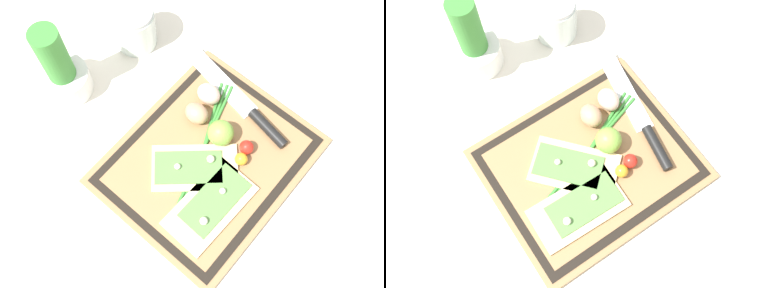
# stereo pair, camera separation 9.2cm
# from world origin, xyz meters

# --- Properties ---
(ground_plane) EXTENTS (6.00, 6.00, 0.00)m
(ground_plane) POSITION_xyz_m (0.00, 0.00, 0.00)
(ground_plane) COLOR silver
(cutting_board) EXTENTS (0.41, 0.34, 0.02)m
(cutting_board) POSITION_xyz_m (0.00, 0.00, 0.01)
(cutting_board) COLOR #997047
(cutting_board) RESTS_ON ground_plane
(pizza_slice_near) EXTENTS (0.19, 0.11, 0.02)m
(pizza_slice_near) POSITION_xyz_m (-0.07, -0.07, 0.02)
(pizza_slice_near) COLOR beige
(pizza_slice_near) RESTS_ON cutting_board
(pizza_slice_far) EXTENTS (0.19, 0.20, 0.02)m
(pizza_slice_far) POSITION_xyz_m (-0.03, 0.01, 0.02)
(pizza_slice_far) COLOR beige
(pizza_slice_far) RESTS_ON cutting_board
(knife) EXTENTS (0.08, 0.30, 0.02)m
(knife) POSITION_xyz_m (0.14, -0.00, 0.02)
(knife) COLOR silver
(knife) RESTS_ON cutting_board
(egg_brown) EXTENTS (0.04, 0.05, 0.04)m
(egg_brown) POSITION_xyz_m (0.06, 0.08, 0.04)
(egg_brown) COLOR tan
(egg_brown) RESTS_ON cutting_board
(egg_pink) EXTENTS (0.04, 0.05, 0.04)m
(egg_pink) POSITION_xyz_m (0.11, 0.09, 0.04)
(egg_pink) COLOR beige
(egg_pink) RESTS_ON cutting_board
(lime) EXTENTS (0.05, 0.05, 0.05)m
(lime) POSITION_xyz_m (0.05, 0.01, 0.04)
(lime) COLOR #7FB742
(lime) RESTS_ON cutting_board
(cherry_tomato_red) EXTENTS (0.03, 0.03, 0.03)m
(cherry_tomato_red) POSITION_xyz_m (0.07, -0.05, 0.03)
(cherry_tomato_red) COLOR red
(cherry_tomato_red) RESTS_ON cutting_board
(cherry_tomato_yellow) EXTENTS (0.03, 0.03, 0.03)m
(cherry_tomato_yellow) POSITION_xyz_m (0.04, -0.05, 0.03)
(cherry_tomato_yellow) COLOR gold
(cherry_tomato_yellow) RESTS_ON cutting_board
(scallion_bunch) EXTENTS (0.30, 0.14, 0.01)m
(scallion_bunch) POSITION_xyz_m (0.01, 0.02, 0.02)
(scallion_bunch) COLOR #388433
(scallion_bunch) RESTS_ON cutting_board
(herb_pot) EXTENTS (0.11, 0.11, 0.20)m
(herb_pot) POSITION_xyz_m (-0.06, 0.35, 0.07)
(herb_pot) COLOR white
(herb_pot) RESTS_ON ground_plane
(sauce_jar) EXTENTS (0.10, 0.10, 0.11)m
(sauce_jar) POSITION_xyz_m (0.13, 0.32, 0.05)
(sauce_jar) COLOR silver
(sauce_jar) RESTS_ON ground_plane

